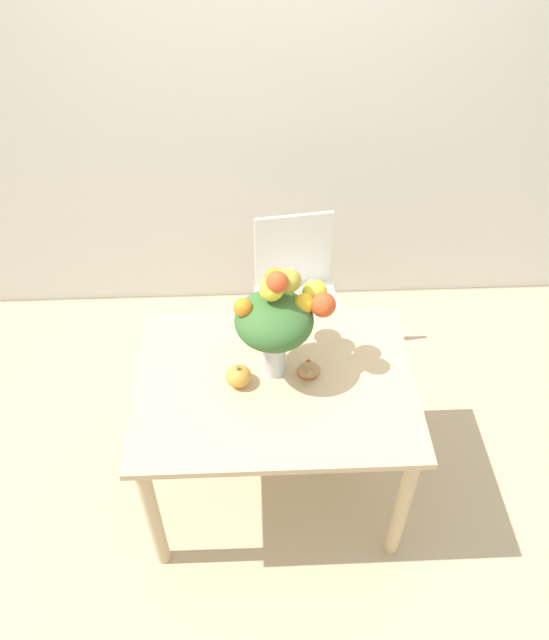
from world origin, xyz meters
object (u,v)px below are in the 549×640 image
flower_vase (278,316)px  dining_chair_near_window (297,298)px  pumpkin (239,375)px  turkey_figurine (309,367)px

flower_vase → dining_chair_near_window: size_ratio=0.56×
flower_vase → pumpkin: flower_vase is taller
flower_vase → dining_chair_near_window: (0.13, 0.72, -0.57)m
dining_chair_near_window → flower_vase: bearing=-107.7°
turkey_figurine → dining_chair_near_window: size_ratio=0.14×
flower_vase → dining_chair_near_window: flower_vase is taller
pumpkin → turkey_figurine: size_ratio=0.81×
pumpkin → turkey_figurine: pumpkin is taller
turkey_figurine → pumpkin: bearing=-173.4°
flower_vase → turkey_figurine: 0.28m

